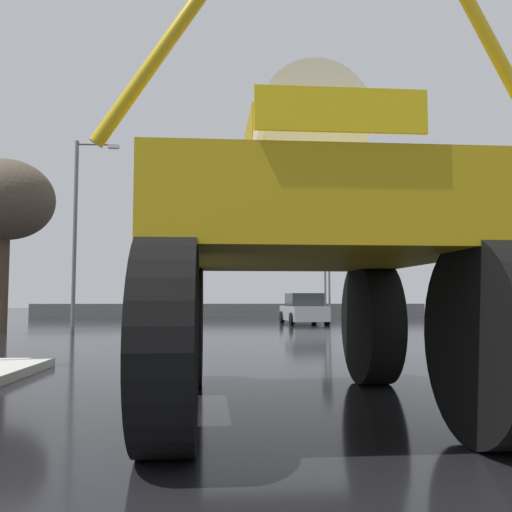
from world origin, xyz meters
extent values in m
plane|color=black|center=(0.00, 18.00, 0.00)|extent=(120.00, 120.00, 0.00)
cylinder|color=black|center=(-0.69, 9.37, 0.90)|extent=(0.54, 1.82, 1.81)
cylinder|color=black|center=(2.07, 9.47, 0.90)|extent=(0.54, 1.82, 1.81)
cylinder|color=black|center=(-0.56, 5.79, 0.90)|extent=(0.54, 1.82, 1.81)
cylinder|color=black|center=(2.20, 5.89, 0.90)|extent=(0.54, 1.82, 1.81)
cube|color=gold|center=(0.75, 7.63, 2.10)|extent=(3.41, 4.39, 0.83)
cube|color=#A98611|center=(0.74, 8.08, 3.01)|extent=(1.18, 1.35, 1.00)
cylinder|color=silver|center=(0.78, 7.00, 3.07)|extent=(1.16, 1.16, 1.12)
cylinder|color=gold|center=(-0.64, 5.65, 3.28)|extent=(1.10, 0.16, 1.60)
cylinder|color=gold|center=(2.29, 5.76, 3.32)|extent=(0.95, 0.15, 1.68)
cube|color=yellow|center=(0.83, 5.46, 2.76)|extent=(1.40, 0.09, 0.36)
cube|color=#B7B7BF|center=(3.64, 28.86, 0.53)|extent=(2.02, 4.22, 0.70)
cube|color=#23282D|center=(3.65, 28.71, 1.20)|extent=(1.72, 2.22, 0.64)
cylinder|color=black|center=(2.69, 30.14, 0.30)|extent=(0.23, 0.61, 0.60)
cylinder|color=black|center=(4.38, 30.27, 0.30)|extent=(0.23, 0.61, 0.60)
cylinder|color=black|center=(2.90, 27.45, 0.30)|extent=(0.23, 0.61, 0.60)
cylinder|color=black|center=(4.59, 27.58, 0.30)|extent=(0.23, 0.61, 0.60)
cylinder|color=slate|center=(4.24, 11.42, 1.95)|extent=(0.11, 0.11, 3.89)
cube|color=black|center=(4.24, 11.63, 3.37)|extent=(0.24, 0.32, 0.84)
sphere|color=red|center=(4.24, 11.82, 3.64)|extent=(0.17, 0.17, 0.17)
sphere|color=#3C2403|center=(4.24, 11.82, 3.37)|extent=(0.17, 0.17, 0.17)
sphere|color=black|center=(4.24, 11.82, 3.10)|extent=(0.17, 0.17, 0.17)
cylinder|color=slate|center=(4.86, 29.55, 1.92)|extent=(0.11, 0.11, 3.84)
cube|color=black|center=(4.86, 29.76, 3.32)|extent=(0.24, 0.32, 0.84)
sphere|color=red|center=(4.86, 29.95, 3.59)|extent=(0.17, 0.17, 0.17)
sphere|color=#3C2403|center=(4.86, 29.95, 3.32)|extent=(0.17, 0.17, 0.17)
sphere|color=black|center=(4.86, 29.95, 3.05)|extent=(0.17, 0.17, 0.17)
cylinder|color=slate|center=(5.07, 29.55, 2.02)|extent=(0.11, 0.11, 4.03)
cube|color=black|center=(5.07, 29.76, 3.51)|extent=(0.24, 0.32, 0.84)
sphere|color=red|center=(5.07, 29.95, 3.78)|extent=(0.17, 0.17, 0.17)
sphere|color=#3C2403|center=(5.07, 29.95, 3.51)|extent=(0.17, 0.17, 0.17)
sphere|color=black|center=(5.07, 29.95, 3.24)|extent=(0.17, 0.17, 0.17)
cylinder|color=slate|center=(-7.11, 26.78, 4.26)|extent=(0.18, 0.18, 8.53)
cylinder|color=slate|center=(-6.27, 26.78, 8.38)|extent=(1.68, 0.10, 0.10)
cube|color=silver|center=(-5.43, 26.78, 8.28)|extent=(0.50, 0.24, 0.16)
cylinder|color=#473828|center=(-8.25, 21.76, 1.83)|extent=(0.39, 0.39, 3.66)
ellipsoid|color=brown|center=(-8.25, 21.76, 4.88)|extent=(3.48, 3.48, 2.96)
cube|color=#59595B|center=(0.00, 39.61, 0.45)|extent=(27.10, 0.24, 0.90)
camera|label=1|loc=(-0.06, 1.16, 1.26)|focal=39.11mm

